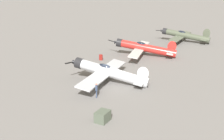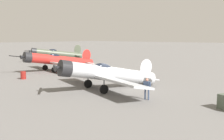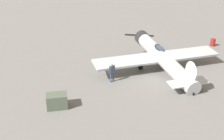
{
  "view_description": "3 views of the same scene",
  "coord_description": "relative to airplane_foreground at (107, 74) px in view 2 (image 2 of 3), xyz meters",
  "views": [
    {
      "loc": [
        -1.6,
        35.97,
        12.86
      ],
      "look_at": [
        0.0,
        -0.0,
        1.8
      ],
      "focal_mm": 46.77,
      "sensor_mm": 36.0,
      "label": 1
    },
    {
      "loc": [
        18.57,
        15.77,
        4.93
      ],
      "look_at": [
        0.0,
        -0.0,
        1.8
      ],
      "focal_mm": 41.68,
      "sensor_mm": 36.0,
      "label": 2
    },
    {
      "loc": [
        -16.14,
        18.75,
        10.09
      ],
      "look_at": [
        1.56,
        4.92,
        1.1
      ],
      "focal_mm": 44.76,
      "sensor_mm": 36.0,
      "label": 3
    }
  ],
  "objects": [
    {
      "name": "airplane_mid_apron",
      "position": [
        -5.49,
        -14.37,
        0.04
      ],
      "size": [
        12.2,
        13.0,
        3.08
      ],
      "rotation": [
        0.0,
        0.0,
        6.06
      ],
      "color": "red",
      "rests_on": "ground_plane"
    },
    {
      "name": "ground_crew_mechanic",
      "position": [
        1.04,
        5.08,
        -0.44
      ],
      "size": [
        0.26,
        0.66,
        1.7
      ],
      "rotation": [
        0.0,
        0.0,
        3.19
      ],
      "color": "#384766",
      "rests_on": "ground_plane"
    },
    {
      "name": "airplane_foreground",
      "position": [
        0.0,
        0.0,
        0.0
      ],
      "size": [
        11.14,
        12.75,
        3.12
      ],
      "rotation": [
        0.0,
        0.0,
        5.97
      ],
      "color": "#B7BABF",
      "rests_on": "ground_plane"
    },
    {
      "name": "airplane_far_line",
      "position": [
        -14.95,
        -27.28,
        0.01
      ],
      "size": [
        11.25,
        12.16,
        3.36
      ],
      "rotation": [
        0.0,
        0.0,
        5.85
      ],
      "color": "#4C5442",
      "rests_on": "ground_plane"
    },
    {
      "name": "fuel_drum",
      "position": [
        1.89,
        -11.42,
        -1.01
      ],
      "size": [
        0.65,
        0.65,
        0.91
      ],
      "color": "maroon",
      "rests_on": "ground_plane"
    },
    {
      "name": "ground_plane",
      "position": [
        -0.52,
        0.17,
        -1.47
      ],
      "size": [
        400.0,
        400.0,
        0.0
      ],
      "primitive_type": "plane",
      "color": "slate"
    }
  ]
}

